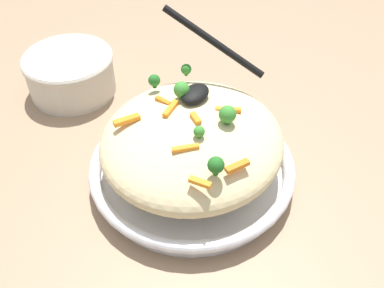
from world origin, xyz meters
name	(u,v)px	position (x,y,z in m)	size (l,w,h in m)	color
ground_plane	(192,177)	(0.00, 0.00, 0.00)	(2.40, 2.40, 0.00)	#9E7F60
serving_bowl	(192,168)	(0.00, 0.00, 0.02)	(0.35, 0.35, 0.04)	silver
pasta_mound	(192,141)	(0.00, 0.00, 0.09)	(0.30, 0.29, 0.09)	beige
carrot_piece_0	(195,119)	(0.00, 0.01, 0.14)	(0.02, 0.01, 0.01)	orange
carrot_piece_1	(127,120)	(0.05, -0.08, 0.13)	(0.04, 0.01, 0.01)	orange
carrot_piece_2	(228,110)	(-0.05, 0.03, 0.13)	(0.04, 0.01, 0.01)	orange
carrot_piece_3	(163,101)	(-0.01, -0.07, 0.13)	(0.03, 0.01, 0.01)	orange
carrot_piece_4	(237,166)	(0.04, 0.10, 0.13)	(0.04, 0.01, 0.01)	orange
carrot_piece_5	(172,107)	(0.00, -0.04, 0.14)	(0.04, 0.01, 0.01)	orange
carrot_piece_6	(186,148)	(0.06, 0.03, 0.13)	(0.04, 0.01, 0.01)	orange
carrot_piece_7	(200,182)	(0.10, 0.08, 0.13)	(0.03, 0.01, 0.01)	orange
broccoli_floret_0	(216,165)	(0.07, 0.09, 0.14)	(0.02, 0.02, 0.03)	#205B1C
broccoli_floret_1	(182,90)	(-0.04, -0.04, 0.15)	(0.03, 0.03, 0.03)	#377928
broccoli_floret_2	(154,81)	(-0.04, -0.10, 0.14)	(0.02, 0.02, 0.02)	#205B1C
broccoli_floret_3	(199,132)	(0.03, 0.03, 0.14)	(0.02, 0.02, 0.02)	#377928
broccoli_floret_4	(186,69)	(-0.10, -0.08, 0.14)	(0.02, 0.02, 0.02)	#296820
broccoli_floret_5	(227,115)	(-0.02, 0.05, 0.15)	(0.03, 0.03, 0.03)	#377928
serving_spoon	(203,72)	(-0.08, -0.03, 0.16)	(0.14, 0.18, 0.10)	black
companion_bowl	(70,72)	(-0.07, -0.35, 0.05)	(0.19, 0.19, 0.09)	beige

